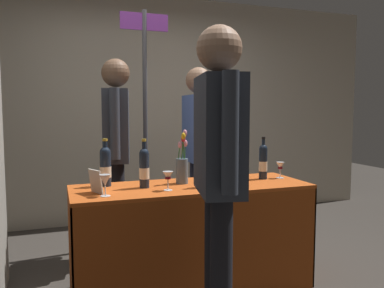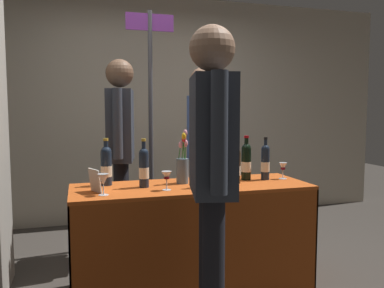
# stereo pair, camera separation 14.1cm
# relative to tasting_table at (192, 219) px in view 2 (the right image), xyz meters

# --- Properties ---
(ground_plane) EXTENTS (12.00, 12.00, 0.00)m
(ground_plane) POSITION_rel_tasting_table_xyz_m (0.00, 0.00, -0.52)
(ground_plane) COLOR #38332D
(back_partition) EXTENTS (6.27, 0.12, 2.65)m
(back_partition) POSITION_rel_tasting_table_xyz_m (0.00, 1.97, 0.80)
(back_partition) COLOR #B2A893
(back_partition) RESTS_ON ground_plane
(tasting_table) EXTENTS (1.72, 0.60, 0.78)m
(tasting_table) POSITION_rel_tasting_table_xyz_m (0.00, 0.00, 0.00)
(tasting_table) COLOR #B74C19
(tasting_table) RESTS_ON ground_plane
(featured_wine_bottle) EXTENTS (0.08, 0.08, 0.35)m
(featured_wine_bottle) POSITION_rel_tasting_table_xyz_m (0.47, 0.09, 0.40)
(featured_wine_bottle) COLOR black
(featured_wine_bottle) RESTS_ON tasting_table
(display_bottle_0) EXTENTS (0.07, 0.07, 0.35)m
(display_bottle_0) POSITION_rel_tasting_table_xyz_m (0.11, -0.10, 0.40)
(display_bottle_0) COLOR black
(display_bottle_0) RESTS_ON tasting_table
(display_bottle_1) EXTENTS (0.08, 0.08, 0.34)m
(display_bottle_1) POSITION_rel_tasting_table_xyz_m (-0.60, 0.17, 0.40)
(display_bottle_1) COLOR #192333
(display_bottle_1) RESTS_ON tasting_table
(display_bottle_2) EXTENTS (0.07, 0.07, 0.33)m
(display_bottle_2) POSITION_rel_tasting_table_xyz_m (0.61, 0.05, 0.39)
(display_bottle_2) COLOR #192333
(display_bottle_2) RESTS_ON tasting_table
(display_bottle_3) EXTENTS (0.07, 0.07, 0.34)m
(display_bottle_3) POSITION_rel_tasting_table_xyz_m (-0.35, 0.02, 0.40)
(display_bottle_3) COLOR #192333
(display_bottle_3) RESTS_ON tasting_table
(display_bottle_4) EXTENTS (0.07, 0.07, 0.33)m
(display_bottle_4) POSITION_rel_tasting_table_xyz_m (0.33, -0.02, 0.39)
(display_bottle_4) COLOR #38230F
(display_bottle_4) RESTS_ON tasting_table
(wine_glass_near_vendor) EXTENTS (0.06, 0.06, 0.13)m
(wine_glass_near_vendor) POSITION_rel_tasting_table_xyz_m (0.76, 0.04, 0.35)
(wine_glass_near_vendor) COLOR silver
(wine_glass_near_vendor) RESTS_ON tasting_table
(wine_glass_mid) EXTENTS (0.07, 0.07, 0.14)m
(wine_glass_mid) POSITION_rel_tasting_table_xyz_m (-0.64, -0.16, 0.35)
(wine_glass_mid) COLOR silver
(wine_glass_mid) RESTS_ON tasting_table
(wine_glass_near_taster) EXTENTS (0.07, 0.07, 0.13)m
(wine_glass_near_taster) POSITION_rel_tasting_table_xyz_m (-0.22, -0.12, 0.35)
(wine_glass_near_taster) COLOR silver
(wine_glass_near_taster) RESTS_ON tasting_table
(flower_vase) EXTENTS (0.09, 0.09, 0.40)m
(flower_vase) POSITION_rel_tasting_table_xyz_m (-0.05, 0.08, 0.38)
(flower_vase) COLOR slate
(flower_vase) RESTS_ON tasting_table
(brochure_stand) EXTENTS (0.09, 0.14, 0.16)m
(brochure_stand) POSITION_rel_tasting_table_xyz_m (-0.69, -0.06, 0.33)
(brochure_stand) COLOR silver
(brochure_stand) RESTS_ON tasting_table
(vendor_presenter) EXTENTS (0.23, 0.56, 1.71)m
(vendor_presenter) POSITION_rel_tasting_table_xyz_m (0.31, 0.70, 0.50)
(vendor_presenter) COLOR #2D3347
(vendor_presenter) RESTS_ON ground_plane
(vendor_assistant) EXTENTS (0.29, 0.58, 1.75)m
(vendor_assistant) POSITION_rel_tasting_table_xyz_m (-0.43, 0.74, 0.54)
(vendor_assistant) COLOR black
(vendor_assistant) RESTS_ON ground_plane
(taster_foreground_right) EXTENTS (0.30, 0.62, 1.76)m
(taster_foreground_right) POSITION_rel_tasting_table_xyz_m (-0.11, -0.74, 0.55)
(taster_foreground_right) COLOR black
(taster_foreground_right) RESTS_ON ground_plane
(booth_signpost) EXTENTS (0.46, 0.04, 2.27)m
(booth_signpost) POSITION_rel_tasting_table_xyz_m (-0.10, 1.09, 0.83)
(booth_signpost) COLOR #47474C
(booth_signpost) RESTS_ON ground_plane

